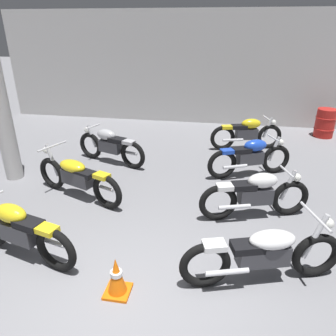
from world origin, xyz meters
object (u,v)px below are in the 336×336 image
object	(u,v)px
motorcycle_left_row_1	(77,176)
motorcycle_left_row_0	(19,230)
motorcycle_right_row_2	(250,157)
motorcycle_right_row_3	(247,133)
oil_drum	(325,123)
traffic_cone	(117,277)
support_pillar	(0,106)
motorcycle_right_row_1	(256,194)
motorcycle_right_row_0	(264,253)
motorcycle_left_row_2	(110,145)

from	to	relation	value
motorcycle_left_row_1	motorcycle_left_row_0	bearing A→B (deg)	-91.46
motorcycle_right_row_2	motorcycle_right_row_3	xyz separation A→B (m)	(0.01, 1.72, 0.00)
motorcycle_left_row_1	oil_drum	bearing A→B (deg)	40.17
motorcycle_right_row_2	traffic_cone	size ratio (longest dim) A/B	3.43
support_pillar	motorcycle_right_row_1	size ratio (longest dim) A/B	1.67
motorcycle_right_row_1	motorcycle_right_row_2	distance (m)	1.73
support_pillar	motorcycle_right_row_2	world-z (taller)	support_pillar
motorcycle_right_row_2	oil_drum	xyz separation A→B (m)	(2.38, 3.23, -0.03)
motorcycle_right_row_0	motorcycle_right_row_3	size ratio (longest dim) A/B	1.09
motorcycle_left_row_1	motorcycle_right_row_2	world-z (taller)	motorcycle_left_row_1
motorcycle_right_row_0	motorcycle_left_row_0	bearing A→B (deg)	-178.27
support_pillar	motorcycle_right_row_0	bearing A→B (deg)	-24.12
support_pillar	oil_drum	xyz separation A→B (m)	(7.52, 4.23, -1.18)
motorcycle_left_row_1	motorcycle_right_row_2	size ratio (longest dim) A/B	1.11
motorcycle_right_row_0	motorcycle_left_row_1	bearing A→B (deg)	153.02
support_pillar	motorcycle_left_row_0	xyz separation A→B (m)	(1.75, -2.40, -1.14)
oil_drum	motorcycle_right_row_1	bearing A→B (deg)	-115.65
motorcycle_left_row_2	support_pillar	bearing A→B (deg)	-147.95
support_pillar	motorcycle_left_row_2	size ratio (longest dim) A/B	1.69
motorcycle_left_row_0	motorcycle_right_row_0	xyz separation A→B (m)	(3.37, 0.10, -0.01)
support_pillar	motorcycle_right_row_1	world-z (taller)	support_pillar
motorcycle_left_row_2	oil_drum	size ratio (longest dim) A/B	2.23
motorcycle_right_row_1	motorcycle_right_row_0	bearing A→B (deg)	-90.44
motorcycle_right_row_1	motorcycle_right_row_3	bearing A→B (deg)	89.79
motorcycle_left_row_1	motorcycle_left_row_2	distance (m)	1.76
motorcycle_right_row_0	motorcycle_right_row_2	size ratio (longest dim) A/B	1.14
motorcycle_left_row_0	motorcycle_right_row_2	xyz separation A→B (m)	(3.39, 3.40, 0.00)
motorcycle_left_row_1	oil_drum	size ratio (longest dim) A/B	2.42
support_pillar	motorcycle_left_row_1	xyz separation A→B (m)	(1.80, -0.60, -1.15)
motorcycle_left_row_0	motorcycle_left_row_1	xyz separation A→B (m)	(0.05, 1.80, -0.01)
motorcycle_left_row_0	motorcycle_right_row_2	bearing A→B (deg)	45.06
motorcycle_left_row_0	motorcycle_right_row_3	xyz separation A→B (m)	(3.40, 5.12, 0.00)
support_pillar	motorcycle_right_row_0	xyz separation A→B (m)	(5.13, -2.30, -1.15)
motorcycle_left_row_0	support_pillar	bearing A→B (deg)	126.18
motorcycle_left_row_0	motorcycle_right_row_0	bearing A→B (deg)	1.73
motorcycle_right_row_0	traffic_cone	world-z (taller)	motorcycle_right_row_0
motorcycle_right_row_0	motorcycle_right_row_2	bearing A→B (deg)	89.68
motorcycle_left_row_1	motorcycle_right_row_0	size ratio (longest dim) A/B	0.98
motorcycle_left_row_2	motorcycle_right_row_0	distance (m)	4.76
motorcycle_left_row_1	motorcycle_left_row_2	xyz separation A→B (m)	(0.05, 1.76, 0.01)
motorcycle_right_row_3	oil_drum	distance (m)	2.81
support_pillar	oil_drum	world-z (taller)	support_pillar
motorcycle_left_row_2	traffic_cone	world-z (taller)	motorcycle_left_row_2
motorcycle_right_row_0	motorcycle_right_row_1	world-z (taller)	motorcycle_right_row_0
support_pillar	motorcycle_right_row_1	distance (m)	5.31
motorcycle_right_row_1	motorcycle_right_row_3	size ratio (longest dim) A/B	0.99
motorcycle_left_row_1	traffic_cone	world-z (taller)	motorcycle_left_row_1
motorcycle_left_row_2	traffic_cone	size ratio (longest dim) A/B	3.51
motorcycle_right_row_3	oil_drum	bearing A→B (deg)	32.41
motorcycle_left_row_1	motorcycle_right_row_0	bearing A→B (deg)	-26.98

